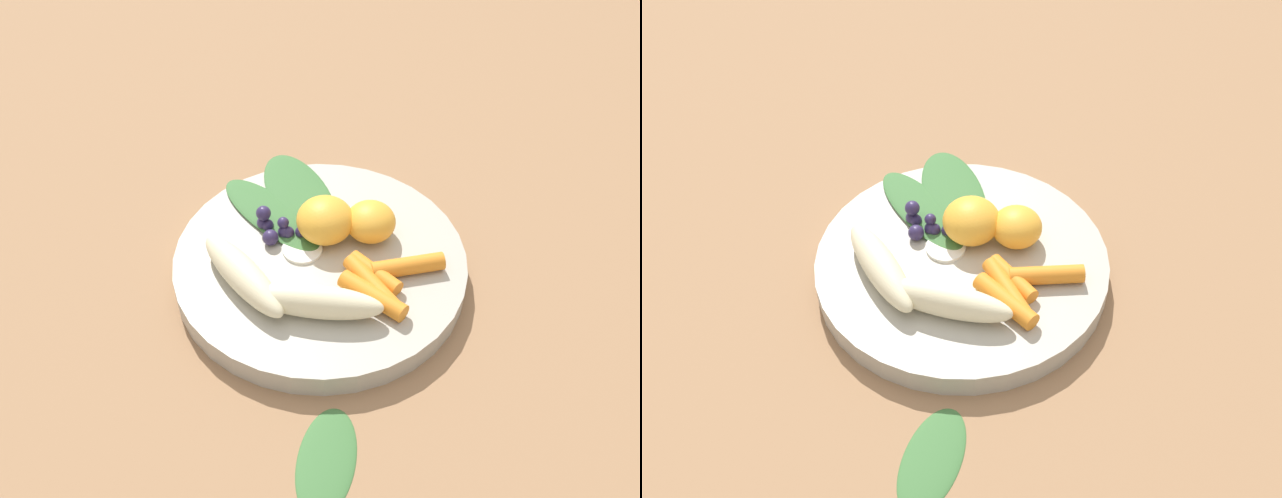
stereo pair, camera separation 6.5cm
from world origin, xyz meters
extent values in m
plane|color=#99704C|center=(0.00, 0.00, 0.00)|extent=(2.40, 2.40, 0.00)
cylinder|color=#B2AD9E|center=(0.00, 0.00, 0.01)|extent=(0.26, 0.26, 0.02)
ellipsoid|color=beige|center=(0.06, 0.01, 0.04)|extent=(0.03, 0.11, 0.03)
ellipsoid|color=beige|center=(0.05, -0.06, 0.04)|extent=(0.10, 0.10, 0.03)
ellipsoid|color=#F4A833|center=(-0.03, 0.00, 0.04)|extent=(0.05, 0.05, 0.04)
ellipsoid|color=#F4A833|center=(-0.04, 0.04, 0.04)|extent=(0.05, 0.05, 0.03)
cylinder|color=orange|center=(0.04, 0.05, 0.03)|extent=(0.05, 0.06, 0.02)
cylinder|color=orange|center=(0.03, 0.05, 0.03)|extent=(0.06, 0.05, 0.01)
cylinder|color=orange|center=(0.02, 0.05, 0.03)|extent=(0.04, 0.05, 0.01)
cylinder|color=orange|center=(0.01, 0.08, 0.03)|extent=(0.04, 0.07, 0.02)
sphere|color=#2D234C|center=(-0.03, -0.05, 0.03)|extent=(0.01, 0.01, 0.01)
sphere|color=#2D234C|center=(-0.01, -0.05, 0.03)|extent=(0.01, 0.01, 0.01)
sphere|color=#2D234C|center=(-0.02, -0.04, 0.03)|extent=(0.01, 0.01, 0.01)
sphere|color=#2D234C|center=(-0.03, -0.06, 0.03)|extent=(0.01, 0.01, 0.01)
sphere|color=#2D234C|center=(-0.03, -0.06, 0.04)|extent=(0.01, 0.01, 0.01)
sphere|color=#2D234C|center=(-0.02, -0.04, 0.04)|extent=(0.01, 0.01, 0.01)
sphere|color=#2D234C|center=(-0.02, -0.02, 0.03)|extent=(0.01, 0.01, 0.01)
sphere|color=#2D234C|center=(-0.02, -0.03, 0.03)|extent=(0.01, 0.01, 0.01)
cylinder|color=white|center=(-0.01, -0.02, 0.02)|extent=(0.04, 0.04, 0.00)
ellipsoid|color=#3D7038|center=(-0.08, -0.03, 0.03)|extent=(0.14, 0.12, 0.00)
ellipsoid|color=#3D7038|center=(-0.04, -0.05, 0.03)|extent=(0.12, 0.13, 0.00)
ellipsoid|color=#3D7038|center=(0.18, 0.04, 0.00)|extent=(0.09, 0.04, 0.01)
camera|label=1|loc=(0.45, 0.08, 0.50)|focal=41.33mm
camera|label=2|loc=(0.43, 0.14, 0.50)|focal=41.33mm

